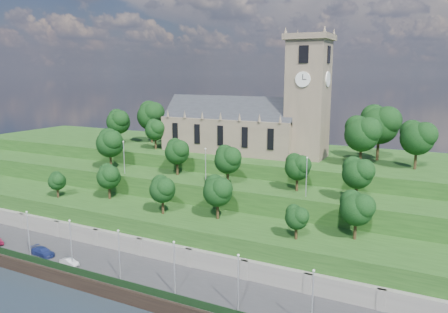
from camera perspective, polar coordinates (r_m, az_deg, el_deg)
The scene contains 16 objects.
ground at distance 69.66m, azimuth -13.37°, elevation -17.95°, with size 320.00×320.00×0.00m, color black.
promenade at distance 73.31m, azimuth -10.28°, elevation -15.41°, with size 160.00×12.00×2.00m, color #2D2D30.
quay_wall at distance 69.11m, azimuth -13.44°, elevation -17.16°, with size 160.00×0.50×2.20m, color black.
fence at distance 68.86m, azimuth -13.13°, elevation -15.85°, with size 160.00×0.10×1.20m, color black.
retaining_wall at distance 77.05m, azimuth -7.57°, elevation -12.76°, with size 160.00×2.10×5.00m.
embankment_lower at distance 81.13m, azimuth -5.16°, elevation -10.32°, with size 160.00×12.00×8.00m, color #1D4316.
embankment_upper at distance 89.43m, azimuth -1.42°, elevation -6.89°, with size 160.00×10.00×12.00m, color #1D4316.
hilltop at distance 107.28m, azimuth 3.90°, elevation -3.08°, with size 160.00×32.00×15.00m, color #1D4316.
church at distance 100.73m, azimuth 3.53°, elevation 4.70°, with size 38.60×12.35×27.60m.
trees_lower at distance 77.25m, azimuth -3.00°, elevation -4.47°, with size 63.84×8.35×7.79m.
trees_upper at distance 86.64m, azimuth -2.62°, elevation 0.36°, with size 60.01×8.20×9.20m.
trees_hilltop at distance 98.95m, azimuth 5.66°, elevation 4.30°, with size 77.84×16.42×11.79m.
lamp_posts_promenade at distance 69.70m, azimuth -13.54°, elevation -11.89°, with size 60.36×0.36×8.05m.
lamp_posts_upper at distance 84.32m, azimuth -2.42°, elevation -0.86°, with size 40.36×0.36×7.12m.
car_middle at distance 78.29m, azimuth -19.55°, elevation -12.86°, with size 1.23×3.53×1.16m, color #AAAAAF.
car_right at distance 83.76m, azimuth -22.60°, elevation -11.39°, with size 2.00×4.92×1.43m, color navy.
Camera 1 is at (40.49, -45.98, 33.13)m, focal length 35.00 mm.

